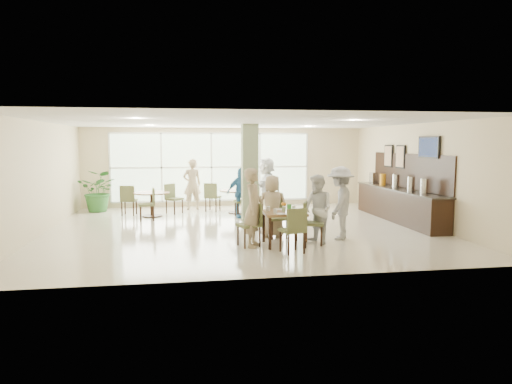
{
  "coord_description": "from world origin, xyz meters",
  "views": [
    {
      "loc": [
        -1.51,
        -11.85,
        2.26
      ],
      "look_at": [
        0.2,
        -1.2,
        1.1
      ],
      "focal_mm": 32.0,
      "sensor_mm": 36.0,
      "label": 1
    }
  ],
  "objects": [
    {
      "name": "adult_a",
      "position": [
        0.21,
        1.79,
        0.76
      ],
      "size": [
        1.0,
        0.76,
        1.52
      ],
      "primitive_type": "imported",
      "rotation": [
        0.0,
        0.0,
        0.32
      ],
      "color": "teal",
      "rests_on": "ground"
    },
    {
      "name": "round_table_left",
      "position": [
        -2.48,
        2.44,
        0.57
      ],
      "size": [
        1.09,
        1.09,
        0.75
      ],
      "color": "brown",
      "rests_on": "ground"
    },
    {
      "name": "potted_plant",
      "position": [
        -4.26,
        3.73,
        0.69
      ],
      "size": [
        1.49,
        1.49,
        1.37
      ],
      "primitive_type": "imported",
      "rotation": [
        0.0,
        0.0,
        -0.24
      ],
      "color": "#2B6327",
      "rests_on": "ground"
    },
    {
      "name": "framed_art_b",
      "position": [
        4.95,
        1.8,
        1.85
      ],
      "size": [
        0.05,
        0.55,
        0.7
      ],
      "color": "black",
      "rests_on": "ground"
    },
    {
      "name": "teen_standing",
      "position": [
        2.13,
        -1.66,
        0.86
      ],
      "size": [
        1.13,
        1.28,
        1.72
      ],
      "primitive_type": "imported",
      "rotation": [
        0.0,
        0.0,
        -2.12
      ],
      "color": "#AAAAAD",
      "rests_on": "ground"
    },
    {
      "name": "room_shell",
      "position": [
        0.0,
        0.0,
        1.7
      ],
      "size": [
        10.0,
        10.0,
        10.0
      ],
      "color": "white",
      "rests_on": "ground"
    },
    {
      "name": "teen_right",
      "position": [
        1.45,
        -2.11,
        0.78
      ],
      "size": [
        0.81,
        0.91,
        1.56
      ],
      "primitive_type": "imported",
      "rotation": [
        0.0,
        0.0,
        -1.23
      ],
      "color": "white",
      "rests_on": "ground"
    },
    {
      "name": "chairs_main_table",
      "position": [
        0.66,
        -2.09,
        0.47
      ],
      "size": [
        2.04,
        2.05,
        0.95
      ],
      "color": "#5D6638",
      "rests_on": "ground"
    },
    {
      "name": "teen_far",
      "position": [
        0.6,
        -1.21,
        0.75
      ],
      "size": [
        0.81,
        0.56,
        1.5
      ],
      "primitive_type": "imported",
      "rotation": [
        0.0,
        0.0,
        2.9
      ],
      "color": "tan",
      "rests_on": "ground"
    },
    {
      "name": "teen_left",
      "position": [
        -0.01,
        -2.14,
        0.86
      ],
      "size": [
        0.61,
        0.73,
        1.72
      ],
      "primitive_type": "imported",
      "rotation": [
        0.0,
        0.0,
        1.21
      ],
      "color": "tan",
      "rests_on": "ground"
    },
    {
      "name": "round_table_right",
      "position": [
        0.22,
        2.7,
        0.58
      ],
      "size": [
        1.16,
        1.16,
        0.75
      ],
      "color": "brown",
      "rests_on": "ground"
    },
    {
      "name": "adult_b",
      "position": [
        1.17,
        2.68,
        0.89
      ],
      "size": [
        1.16,
        1.79,
        1.79
      ],
      "primitive_type": "imported",
      "rotation": [
        0.0,
        0.0,
        -1.87
      ],
      "color": "white",
      "rests_on": "ground"
    },
    {
      "name": "adult_standing",
      "position": [
        -1.21,
        3.69,
        0.86
      ],
      "size": [
        0.7,
        0.54,
        1.73
      ],
      "primitive_type": "imported",
      "rotation": [
        0.0,
        0.0,
        3.36
      ],
      "color": "tan",
      "rests_on": "ground"
    },
    {
      "name": "chairs_table_left",
      "position": [
        -2.52,
        2.47,
        0.47
      ],
      "size": [
        1.97,
        1.81,
        0.95
      ],
      "color": "#5D6638",
      "rests_on": "ground"
    },
    {
      "name": "wall_tv",
      "position": [
        4.94,
        -0.6,
        2.15
      ],
      "size": [
        0.06,
        1.0,
        0.58
      ],
      "color": "black",
      "rests_on": "ground"
    },
    {
      "name": "tabletop_clutter",
      "position": [
        0.69,
        -2.11,
        0.81
      ],
      "size": [
        0.72,
        0.83,
        0.21
      ],
      "color": "white",
      "rests_on": "main_table"
    },
    {
      "name": "ground",
      "position": [
        0.0,
        0.0,
        0.0
      ],
      "size": [
        10.0,
        10.0,
        0.0
      ],
      "primitive_type": "plane",
      "color": "beige",
      "rests_on": "ground"
    },
    {
      "name": "column",
      "position": [
        0.4,
        1.2,
        1.4
      ],
      "size": [
        0.45,
        0.45,
        2.8
      ],
      "primitive_type": "cube",
      "color": "#757F58",
      "rests_on": "ground"
    },
    {
      "name": "framed_art_a",
      "position": [
        4.95,
        1.0,
        1.85
      ],
      "size": [
        0.05,
        0.55,
        0.7
      ],
      "color": "black",
      "rests_on": "ground"
    },
    {
      "name": "buffet_counter",
      "position": [
        4.7,
        0.51,
        0.55
      ],
      "size": [
        0.64,
        4.7,
        1.95
      ],
      "color": "black",
      "rests_on": "ground"
    },
    {
      "name": "main_table",
      "position": [
        0.67,
        -2.1,
        0.65
      ],
      "size": [
        0.91,
        0.91,
        0.75
      ],
      "color": "brown",
      "rests_on": "ground"
    },
    {
      "name": "chairs_table_right",
      "position": [
        0.2,
        2.77,
        0.47
      ],
      "size": [
        2.0,
        1.82,
        0.95
      ],
      "color": "#5D6638",
      "rests_on": "ground"
    },
    {
      "name": "window_bank",
      "position": [
        -0.5,
        4.46,
        1.4
      ],
      "size": [
        7.0,
        0.04,
        7.0
      ],
      "color": "silver",
      "rests_on": "ground"
    }
  ]
}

